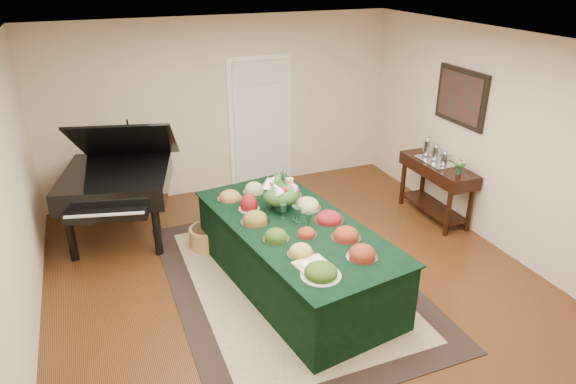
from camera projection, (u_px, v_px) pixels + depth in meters
name	position (u px, v px, depth m)	size (l,w,h in m)	color
ground	(298.00, 284.00, 5.94)	(6.00, 6.00, 0.00)	black
area_rug	(289.00, 281.00, 5.99)	(2.62, 3.67, 0.01)	black
kitchen_doorway	(261.00, 123.00, 8.22)	(1.05, 0.07, 2.10)	white
buffet_table	(295.00, 255.00, 5.78)	(1.67, 2.86, 0.79)	black
food_platters	(293.00, 218.00, 5.64)	(1.19, 2.42, 0.15)	silver
cutting_board	(313.00, 263.00, 4.84)	(0.36, 0.36, 0.10)	tan
green_goblets	(296.00, 215.00, 5.63)	(0.25, 0.38, 0.18)	#143321
floral_centerpiece	(281.00, 190.00, 5.84)	(0.42, 0.42, 0.42)	#143321
grand_piano	(117.00, 180.00, 6.64)	(1.73, 1.85, 1.66)	black
wicker_basket	(207.00, 237.00, 6.65)	(0.45, 0.45, 0.28)	#AB8244
mahogany_sideboard	(437.00, 176.00, 7.24)	(0.45, 1.27, 0.83)	black
tea_service	(435.00, 153.00, 7.20)	(0.34, 0.58, 0.30)	silver
pink_bouquet	(460.00, 164.00, 6.74)	(0.17, 0.17, 0.22)	#143321
wall_painting	(461.00, 97.00, 6.85)	(0.05, 0.95, 0.75)	black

